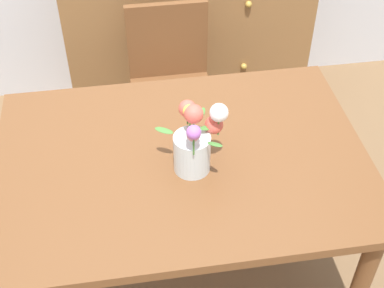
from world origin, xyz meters
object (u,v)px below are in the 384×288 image
dresser (187,32)px  flower_vase (195,140)px  chair_far (171,79)px  dining_table (182,174)px

dresser → flower_vase: bearing=-97.3°
dresser → chair_far: bearing=-108.3°
dining_table → flower_vase: bearing=-54.0°
dining_table → dresser: dresser is taller
flower_vase → dining_table: bearing=126.0°
chair_far → dresser: 0.51m
chair_far → flower_vase: size_ratio=3.24×
dining_table → chair_far: (0.06, 0.85, -0.15)m
dresser → flower_vase: 1.45m
dining_table → chair_far: 0.86m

